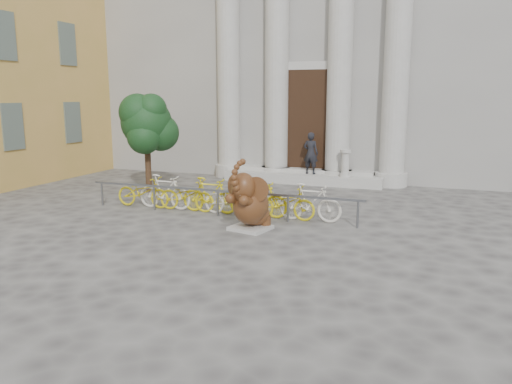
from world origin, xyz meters
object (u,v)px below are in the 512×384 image
(bike_rack, at_px, (221,196))
(elephant_statue, at_px, (250,204))
(tree, at_px, (147,124))
(pedestrian, at_px, (311,153))

(bike_rack, bearing_deg, elephant_statue, -44.20)
(elephant_statue, relative_size, bike_rack, 0.22)
(elephant_statue, relative_size, tree, 0.54)
(bike_rack, bearing_deg, pedestrian, 78.82)
(elephant_statue, bearing_deg, pedestrian, 105.41)
(bike_rack, distance_m, pedestrian, 5.81)
(elephant_statue, xyz_separation_m, tree, (-4.94, 3.34, 1.66))
(tree, relative_size, pedestrian, 2.13)
(elephant_statue, height_order, tree, tree)
(bike_rack, height_order, tree, tree)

